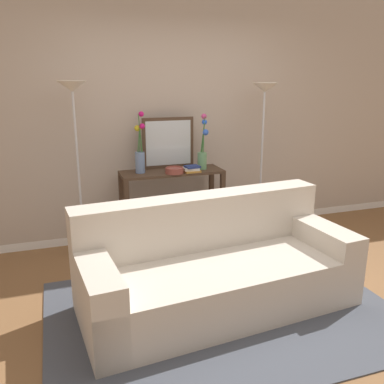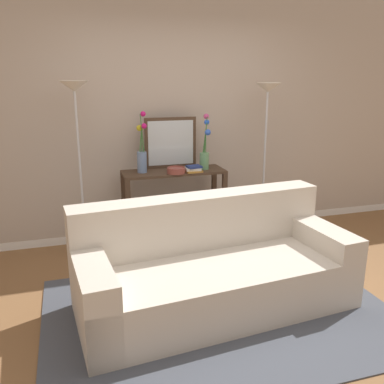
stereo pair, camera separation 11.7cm
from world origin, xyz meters
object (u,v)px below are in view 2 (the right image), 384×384
object	(u,v)px
couch	(213,270)
floor_lamp_right	(267,118)
console_table	(174,195)
fruit_bowl	(176,170)
book_stack	(193,169)
book_row_under_console	(154,241)
wall_mirror	(171,143)
vase_short_flowers	(205,150)
floor_lamp_left	(77,122)
vase_tall_flowers	(142,153)

from	to	relation	value
couch	floor_lamp_right	xyz separation A→B (m)	(1.07, 1.27, 1.09)
couch	console_table	bearing A→B (deg)	89.07
couch	console_table	size ratio (longest dim) A/B	2.05
console_table	fruit_bowl	world-z (taller)	fruit_bowl
fruit_bowl	book_stack	size ratio (longest dim) A/B	1.06
book_row_under_console	wall_mirror	bearing A→B (deg)	32.74
wall_mirror	vase_short_flowers	bearing A→B (deg)	-28.40
floor_lamp_right	book_row_under_console	bearing A→B (deg)	176.28
floor_lamp_left	vase_short_flowers	distance (m)	1.39
couch	vase_tall_flowers	xyz separation A→B (m)	(-0.32, 1.37, 0.76)
vase_tall_flowers	couch	bearing A→B (deg)	-76.88
wall_mirror	book_stack	world-z (taller)	wall_mirror
wall_mirror	fruit_bowl	size ratio (longest dim) A/B	2.98
fruit_bowl	book_stack	world-z (taller)	book_stack
floor_lamp_left	fruit_bowl	size ratio (longest dim) A/B	9.25
floor_lamp_right	wall_mirror	distance (m)	1.10
wall_mirror	book_stack	xyz separation A→B (m)	(0.18, -0.28, -0.25)
book_row_under_console	floor_lamp_right	bearing A→B (deg)	-3.72
couch	floor_lamp_right	world-z (taller)	floor_lamp_right
couch	fruit_bowl	size ratio (longest dim) A/B	11.69
couch	vase_tall_flowers	size ratio (longest dim) A/B	3.53
floor_lamp_right	book_row_under_console	xyz separation A→B (m)	(-1.29, 0.08, -1.34)
fruit_bowl	book_stack	distance (m)	0.19
book_stack	book_row_under_console	distance (m)	0.94
console_table	wall_mirror	world-z (taller)	wall_mirror
console_table	fruit_bowl	bearing A→B (deg)	-92.76
fruit_bowl	wall_mirror	bearing A→B (deg)	86.52
couch	wall_mirror	distance (m)	1.73
couch	vase_short_flowers	world-z (taller)	vase_short_flowers
vase_tall_flowers	book_stack	world-z (taller)	vase_tall_flowers
couch	fruit_bowl	xyz separation A→B (m)	(0.02, 1.23, 0.58)
fruit_bowl	book_row_under_console	distance (m)	0.87
vase_short_flowers	book_row_under_console	xyz separation A→B (m)	(-0.60, 0.02, -1.01)
console_table	floor_lamp_right	bearing A→B (deg)	-4.58
console_table	book_row_under_console	bearing A→B (deg)	180.00
floor_lamp_left	book_row_under_console	bearing A→B (deg)	6.45
floor_lamp_right	vase_short_flowers	size ratio (longest dim) A/B	2.94
couch	vase_short_flowers	size ratio (longest dim) A/B	3.78
couch	floor_lamp_right	size ratio (longest dim) A/B	1.28
wall_mirror	fruit_bowl	bearing A→B (deg)	-93.48
floor_lamp_left	fruit_bowl	bearing A→B (deg)	-2.48
floor_lamp_right	book_row_under_console	world-z (taller)	floor_lamp_right
floor_lamp_left	floor_lamp_right	bearing A→B (deg)	0.00
floor_lamp_right	fruit_bowl	size ratio (longest dim) A/B	9.10
book_stack	book_row_under_console	size ratio (longest dim) A/B	0.43
console_table	wall_mirror	bearing A→B (deg)	85.96
floor_lamp_left	wall_mirror	world-z (taller)	floor_lamp_left
console_table	floor_lamp_right	world-z (taller)	floor_lamp_right
vase_tall_flowers	wall_mirror	bearing A→B (deg)	23.12
book_stack	couch	bearing A→B (deg)	-99.64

